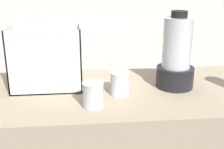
{
  "coord_description": "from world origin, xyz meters",
  "views": [
    {
      "loc": [
        -0.13,
        -1.3,
        1.43
      ],
      "look_at": [
        0.0,
        0.0,
        0.98
      ],
      "focal_mm": 47.67,
      "sensor_mm": 36.0,
      "label": 1
    }
  ],
  "objects_px": {
    "juice_cup_orange_far_left": "(93,96)",
    "juice_cup_mango_left": "(120,85)",
    "blender_pitcher": "(176,57)",
    "carrot_display_bin": "(47,68)"
  },
  "relations": [
    {
      "from": "blender_pitcher",
      "to": "carrot_display_bin",
      "type": "bearing_deg",
      "value": 174.66
    },
    {
      "from": "carrot_display_bin",
      "to": "blender_pitcher",
      "type": "xyz_separation_m",
      "value": [
        0.62,
        -0.06,
        0.05
      ]
    },
    {
      "from": "blender_pitcher",
      "to": "juice_cup_orange_far_left",
      "type": "relative_size",
      "value": 3.4
    },
    {
      "from": "juice_cup_orange_far_left",
      "to": "juice_cup_mango_left",
      "type": "bearing_deg",
      "value": 43.56
    },
    {
      "from": "carrot_display_bin",
      "to": "juice_cup_orange_far_left",
      "type": "bearing_deg",
      "value": -49.77
    },
    {
      "from": "juice_cup_orange_far_left",
      "to": "juice_cup_mango_left",
      "type": "height_order",
      "value": "juice_cup_orange_far_left"
    },
    {
      "from": "blender_pitcher",
      "to": "juice_cup_mango_left",
      "type": "distance_m",
      "value": 0.3
    },
    {
      "from": "blender_pitcher",
      "to": "juice_cup_orange_far_left",
      "type": "bearing_deg",
      "value": -154.48
    },
    {
      "from": "carrot_display_bin",
      "to": "juice_cup_orange_far_left",
      "type": "distance_m",
      "value": 0.33
    },
    {
      "from": "blender_pitcher",
      "to": "juice_cup_orange_far_left",
      "type": "height_order",
      "value": "blender_pitcher"
    }
  ]
}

